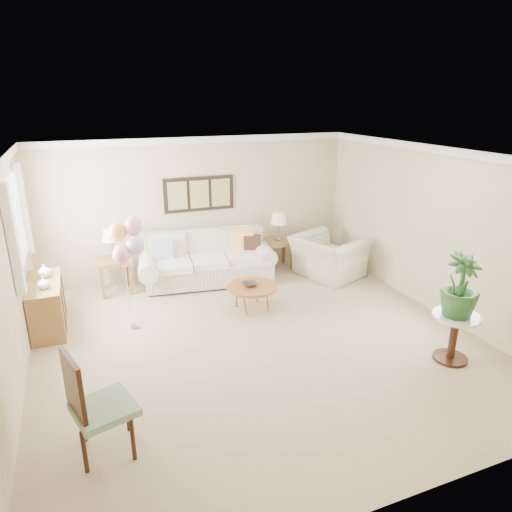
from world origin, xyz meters
The scene contains 18 objects.
ground_plane centered at (0.00, 0.00, 0.00)m, with size 6.00×6.00×0.00m, color tan.
room_shell centered at (-0.11, 0.09, 1.63)m, with size 6.04×6.04×2.60m.
wall_art_triptych centered at (0.00, 2.96, 1.55)m, with size 1.35×0.06×0.65m.
sofa centered at (-0.04, 2.39, 0.37)m, with size 2.65×1.24×0.93m.
end_table_left centered at (-1.69, 2.48, 0.53)m, with size 0.57×0.52×0.63m.
end_table_right centered at (1.47, 2.55, 0.49)m, with size 0.54×0.49×0.59m.
lamp_left centered at (-1.69, 2.48, 1.06)m, with size 0.32×0.32×0.56m.
lamp_right centered at (1.47, 2.55, 1.02)m, with size 0.32×0.32×0.56m.
coffee_table centered at (0.29, 0.97, 0.38)m, with size 0.82×0.82×0.41m.
decor_bowl centered at (0.26, 0.97, 0.44)m, with size 0.24×0.24×0.06m, color #312927.
armchair centered at (2.17, 1.81, 0.39)m, with size 1.20×1.05×0.78m, color beige.
side_table centered at (2.18, -1.41, 0.49)m, with size 0.60×0.60×0.65m.
potted_plant centered at (2.15, -1.42, 1.07)m, with size 0.47×0.47×0.84m, color #234924.
accent_chair centered at (-2.24, -1.45, 0.57)m, with size 0.67×0.67×1.11m.
credenza centered at (-2.76, 1.50, 0.37)m, with size 0.46×1.20×0.74m.
vase_white centered at (-2.74, 1.24, 0.83)m, with size 0.17×0.17×0.17m, color white.
vase_sage centered at (-2.74, 1.72, 0.84)m, with size 0.19×0.19×0.20m, color beige.
balloon_cluster centered at (-1.57, 1.04, 1.37)m, with size 0.47×0.44×1.70m.
Camera 1 is at (-2.15, -5.34, 3.29)m, focal length 32.00 mm.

